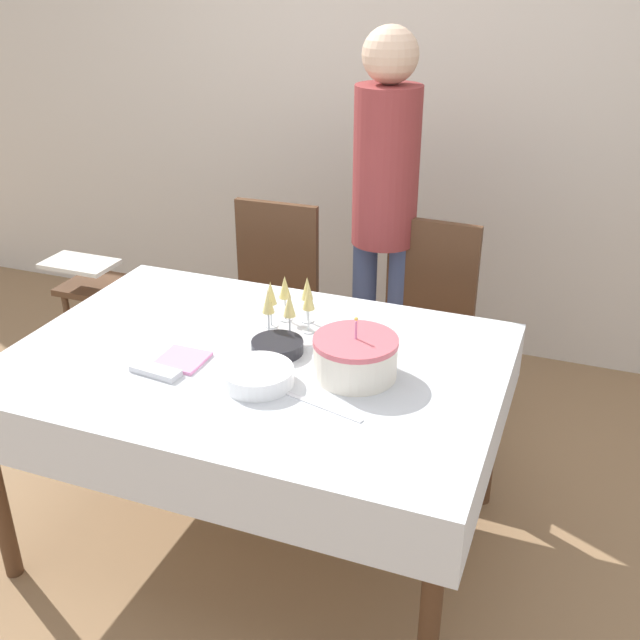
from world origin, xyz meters
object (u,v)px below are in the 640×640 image
(plate_stack_main, at_px, (258,376))
(person_standing, at_px, (385,195))
(birthday_cake, at_px, (355,357))
(plate_stack_dessert, at_px, (277,347))
(champagne_tray, at_px, (288,308))
(dining_chair_far_right, at_px, (422,325))
(gift_bag, at_px, (19,402))
(high_chair, at_px, (96,300))
(dining_chair_far_left, at_px, (269,300))

(plate_stack_main, height_order, person_standing, person_standing)
(birthday_cake, xyz_separation_m, plate_stack_dessert, (-0.29, 0.06, -0.05))
(champagne_tray, bearing_deg, birthday_cake, -34.36)
(birthday_cake, distance_m, person_standing, 1.07)
(plate_stack_main, distance_m, plate_stack_dessert, 0.21)
(dining_chair_far_right, distance_m, gift_bag, 1.87)
(plate_stack_dessert, distance_m, high_chair, 1.44)
(dining_chair_far_right, height_order, champagne_tray, dining_chair_far_right)
(champagne_tray, xyz_separation_m, high_chair, (-1.22, 0.48, -0.37))
(dining_chair_far_left, height_order, dining_chair_far_right, same)
(birthday_cake, relative_size, plate_stack_dessert, 1.54)
(birthday_cake, xyz_separation_m, plate_stack_main, (-0.27, -0.16, -0.04))
(plate_stack_main, bearing_deg, dining_chair_far_left, 113.08)
(champagne_tray, relative_size, gift_bag, 1.09)
(plate_stack_main, height_order, plate_stack_dessert, plate_stack_main)
(birthday_cake, relative_size, gift_bag, 1.01)
(birthday_cake, bearing_deg, person_standing, 101.84)
(birthday_cake, distance_m, high_chair, 1.73)
(dining_chair_far_left, relative_size, dining_chair_far_right, 1.00)
(dining_chair_far_right, bearing_deg, person_standing, 148.95)
(champagne_tray, relative_size, high_chair, 0.41)
(plate_stack_main, bearing_deg, champagne_tray, 98.31)
(birthday_cake, distance_m, plate_stack_main, 0.31)
(birthday_cake, distance_m, plate_stack_dessert, 0.30)
(champagne_tray, distance_m, plate_stack_main, 0.38)
(dining_chair_far_right, relative_size, high_chair, 1.37)
(gift_bag, bearing_deg, plate_stack_dessert, -8.26)
(high_chair, bearing_deg, dining_chair_far_right, 6.83)
(birthday_cake, relative_size, person_standing, 0.16)
(plate_stack_main, bearing_deg, birthday_cake, 30.19)
(plate_stack_dessert, height_order, high_chair, plate_stack_dessert)
(birthday_cake, height_order, person_standing, person_standing)
(gift_bag, bearing_deg, person_standing, 27.32)
(dining_chair_far_left, relative_size, gift_bag, 3.66)
(dining_chair_far_right, xyz_separation_m, plate_stack_dessert, (-0.31, -0.83, 0.25))
(plate_stack_dessert, bearing_deg, person_standing, 85.36)
(champagne_tray, bearing_deg, plate_stack_dessert, -80.23)
(dining_chair_far_left, distance_m, person_standing, 0.73)
(person_standing, bearing_deg, dining_chair_far_left, -164.60)
(champagne_tray, height_order, plate_stack_dessert, champagne_tray)
(birthday_cake, height_order, plate_stack_main, birthday_cake)
(dining_chair_far_right, height_order, birthday_cake, same)
(plate_stack_main, bearing_deg, high_chair, 146.05)
(champagne_tray, height_order, plate_stack_main, champagne_tray)
(dining_chair_far_left, distance_m, birthday_cake, 1.18)
(person_standing, height_order, gift_bag, person_standing)
(plate_stack_dessert, relative_size, person_standing, 0.10)
(plate_stack_dessert, bearing_deg, plate_stack_main, -82.83)
(dining_chair_far_right, relative_size, plate_stack_dessert, 5.55)
(birthday_cake, bearing_deg, champagne_tray, 145.64)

